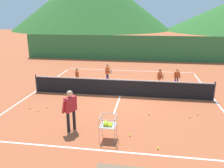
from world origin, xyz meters
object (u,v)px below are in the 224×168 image
at_px(instructor, 70,107).
at_px(tennis_ball_3, 149,114).
at_px(tennis_net, 120,87).
at_px(student_0, 77,76).
at_px(tennis_ball_6, 158,148).
at_px(ball_cart, 108,124).
at_px(tennis_ball_0, 30,108).
at_px(tennis_ball_7, 65,95).
at_px(student_3, 177,76).
at_px(tennis_ball_1, 130,135).
at_px(tennis_ball_5, 38,111).
at_px(tennis_ball_2, 198,114).
at_px(student_1, 108,72).
at_px(tennis_ball_8, 47,107).
at_px(student_2, 160,77).
at_px(tennis_ball_9, 111,124).
at_px(tennis_ball_4, 190,117).

distance_m(instructor, tennis_ball_3, 3.76).
distance_m(tennis_net, student_0, 3.20).
relative_size(tennis_net, tennis_ball_6, 149.55).
height_order(ball_cart, tennis_ball_0, ball_cart).
height_order(tennis_net, tennis_ball_6, tennis_net).
relative_size(tennis_ball_6, tennis_ball_7, 1.00).
xyz_separation_m(student_3, tennis_ball_1, (-2.47, -6.75, -0.69)).
bearing_deg(instructor, tennis_ball_3, 32.48).
bearing_deg(tennis_net, student_0, 155.98).
bearing_deg(tennis_ball_5, tennis_ball_3, 4.85).
relative_size(student_3, tennis_ball_2, 17.55).
xyz_separation_m(student_1, tennis_ball_8, (-2.25, -4.80, -0.74)).
distance_m(tennis_ball_3, tennis_ball_6, 2.86).
relative_size(student_2, tennis_ball_9, 18.67).
distance_m(tennis_ball_4, tennis_ball_9, 3.59).
distance_m(student_3, tennis_ball_4, 4.73).
distance_m(tennis_net, tennis_ball_9, 3.65).
height_order(tennis_ball_2, tennis_ball_7, same).
xyz_separation_m(tennis_net, tennis_ball_9, (0.05, -3.62, -0.47)).
bearing_deg(tennis_ball_0, student_2, 33.94).
bearing_deg(student_2, tennis_ball_4, -74.43).
height_order(tennis_ball_5, tennis_ball_9, same).
distance_m(ball_cart, tennis_ball_5, 4.22).
bearing_deg(tennis_ball_0, tennis_ball_4, 1.05).
height_order(tennis_ball_0, tennis_ball_6, same).
xyz_separation_m(tennis_ball_7, tennis_ball_8, (-0.30, -1.80, 0.00)).
bearing_deg(student_0, tennis_ball_8, -97.96).
height_order(student_2, tennis_ball_1, student_2).
xyz_separation_m(tennis_net, student_0, (-2.91, 1.30, 0.24)).
relative_size(student_1, tennis_ball_0, 18.94).
bearing_deg(tennis_ball_2, tennis_ball_7, 166.94).
relative_size(instructor, tennis_ball_3, 24.49).
distance_m(student_1, student_2, 3.51).
bearing_deg(tennis_ball_9, tennis_ball_4, 19.48).
xyz_separation_m(tennis_ball_1, tennis_ball_6, (1.03, -0.74, 0.00)).
xyz_separation_m(tennis_ball_0, tennis_ball_7, (1.05, 2.08, 0.00)).
bearing_deg(tennis_ball_9, tennis_ball_8, 158.75).
xyz_separation_m(ball_cart, tennis_ball_0, (-4.26, 2.21, -0.56)).
distance_m(student_0, tennis_ball_1, 6.96).
bearing_deg(tennis_ball_2, instructor, -156.95).
relative_size(ball_cart, tennis_ball_7, 13.22).
xyz_separation_m(ball_cart, tennis_ball_6, (1.82, -0.45, -0.56)).
distance_m(student_2, tennis_ball_1, 6.44).
relative_size(student_2, tennis_ball_0, 18.67).
xyz_separation_m(student_2, tennis_ball_6, (-0.35, -6.99, -0.73)).
bearing_deg(student_3, tennis_ball_8, -146.17).
distance_m(student_0, tennis_ball_9, 5.78).
relative_size(ball_cart, tennis_ball_3, 13.22).
distance_m(tennis_ball_0, tennis_ball_2, 8.01).
distance_m(instructor, tennis_ball_4, 5.33).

